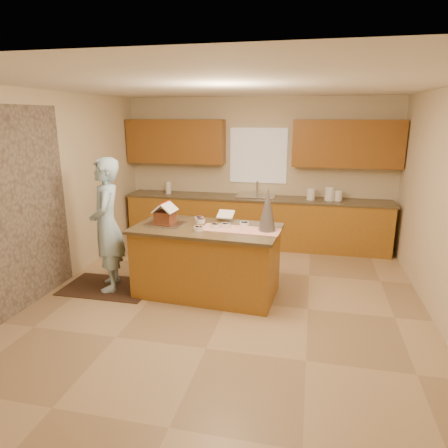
{
  "coord_description": "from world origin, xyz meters",
  "views": [
    {
      "loc": [
        0.98,
        -4.73,
        2.37
      ],
      "look_at": [
        -0.1,
        0.2,
        1.0
      ],
      "focal_mm": 32.14,
      "sensor_mm": 36.0,
      "label": 1
    }
  ],
  "objects_px": {
    "island_base": "(207,262)",
    "boy": "(107,225)",
    "gingerbread_house": "(165,215)",
    "tinsel_tree": "(267,209)"
  },
  "relations": [
    {
      "from": "island_base",
      "to": "tinsel_tree",
      "type": "distance_m",
      "value": 1.11
    },
    {
      "from": "tinsel_tree",
      "to": "boy",
      "type": "height_order",
      "value": "boy"
    },
    {
      "from": "boy",
      "to": "gingerbread_house",
      "type": "xyz_separation_m",
      "value": [
        0.8,
        0.12,
        0.15
      ]
    },
    {
      "from": "tinsel_tree",
      "to": "gingerbread_house",
      "type": "height_order",
      "value": "tinsel_tree"
    },
    {
      "from": "island_base",
      "to": "boy",
      "type": "distance_m",
      "value": 1.45
    },
    {
      "from": "tinsel_tree",
      "to": "gingerbread_house",
      "type": "xyz_separation_m",
      "value": [
        -1.37,
        -0.01,
        -0.15
      ]
    },
    {
      "from": "boy",
      "to": "gingerbread_house",
      "type": "distance_m",
      "value": 0.83
    },
    {
      "from": "island_base",
      "to": "tinsel_tree",
      "type": "xyz_separation_m",
      "value": [
        0.8,
        -0.0,
        0.77
      ]
    },
    {
      "from": "tinsel_tree",
      "to": "gingerbread_house",
      "type": "relative_size",
      "value": 1.84
    },
    {
      "from": "tinsel_tree",
      "to": "boy",
      "type": "xyz_separation_m",
      "value": [
        -2.17,
        -0.13,
        -0.3
      ]
    }
  ]
}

